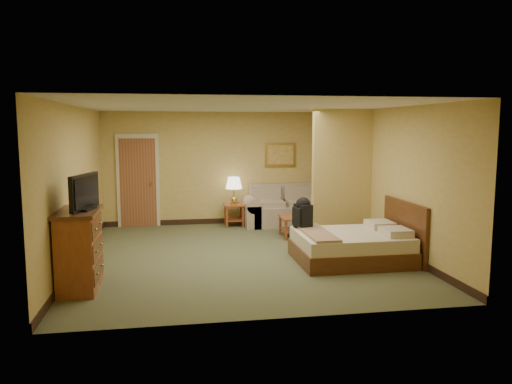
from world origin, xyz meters
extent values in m
plane|color=#4E5235|center=(0.00, 0.00, 0.00)|extent=(6.00, 6.00, 0.00)
plane|color=white|center=(0.00, 0.00, 2.60)|extent=(6.00, 6.00, 0.00)
cube|color=tan|center=(0.00, 3.00, 1.30)|extent=(5.50, 0.02, 2.60)
cube|color=tan|center=(-2.75, 0.00, 1.30)|extent=(0.02, 6.00, 2.60)
cube|color=tan|center=(2.75, 0.00, 1.30)|extent=(0.02, 6.00, 2.60)
cube|color=tan|center=(2.15, 0.93, 1.30)|extent=(1.20, 0.15, 2.60)
cube|color=beige|center=(-1.95, 2.97, 1.05)|extent=(0.94, 0.06, 2.10)
cube|color=brown|center=(-1.95, 2.96, 1.00)|extent=(0.80, 0.04, 2.00)
cylinder|color=#B89743|center=(-1.65, 2.90, 1.00)|extent=(0.04, 0.12, 0.04)
cube|color=black|center=(0.00, 2.99, 0.06)|extent=(5.50, 0.02, 0.12)
cube|color=tan|center=(1.34, 2.52, 0.23)|extent=(1.53, 0.82, 0.46)
cube|color=tan|center=(1.34, 2.88, 0.70)|extent=(1.53, 0.20, 0.48)
cube|color=tan|center=(0.58, 2.52, 0.26)|extent=(0.33, 0.82, 0.51)
cube|color=tan|center=(2.11, 2.52, 0.26)|extent=(0.33, 0.82, 0.51)
cube|color=brown|center=(0.19, 2.65, 0.48)|extent=(0.46, 0.46, 0.04)
cube|color=brown|center=(0.19, 2.65, 0.14)|extent=(0.38, 0.38, 0.03)
cube|color=brown|center=(0.01, 2.47, 0.23)|extent=(0.05, 0.05, 0.46)
cube|color=brown|center=(0.38, 2.47, 0.23)|extent=(0.05, 0.05, 0.46)
cube|color=brown|center=(0.01, 2.83, 0.23)|extent=(0.05, 0.05, 0.46)
cube|color=brown|center=(0.38, 2.83, 0.23)|extent=(0.05, 0.05, 0.46)
cylinder|color=#B89743|center=(0.19, 2.65, 0.52)|extent=(0.19, 0.19, 0.04)
cylinder|color=#B89743|center=(0.19, 2.65, 0.76)|extent=(0.03, 0.03, 0.31)
cone|color=white|center=(0.19, 2.65, 0.99)|extent=(0.38, 0.38, 0.26)
cube|color=brown|center=(1.32, 1.27, 0.41)|extent=(0.68, 0.68, 0.04)
cube|color=brown|center=(1.32, 1.27, 0.14)|extent=(0.58, 0.58, 0.03)
cube|color=brown|center=(1.04, 0.99, 0.20)|extent=(0.05, 0.05, 0.40)
cube|color=brown|center=(1.61, 1.56, 0.20)|extent=(0.05, 0.05, 0.40)
cube|color=#B78E3F|center=(1.34, 2.98, 1.60)|extent=(0.74, 0.03, 0.57)
cube|color=#B17D36|center=(1.34, 2.96, 1.60)|extent=(0.62, 0.02, 0.45)
cube|color=brown|center=(-2.48, -1.47, 0.53)|extent=(0.49, 0.97, 1.06)
cube|color=#4A2511|center=(-2.48, -1.47, 1.09)|extent=(0.55, 1.04, 0.05)
cube|color=black|center=(-2.38, -1.47, 1.13)|extent=(0.29, 0.40, 0.03)
cube|color=black|center=(-2.38, -1.47, 1.37)|extent=(0.27, 0.80, 0.49)
cube|color=#4A2511|center=(1.75, -0.72, 0.14)|extent=(1.82, 1.46, 0.27)
cube|color=beige|center=(1.75, -0.72, 0.38)|extent=(1.77, 1.40, 0.22)
cube|color=#4A2511|center=(2.71, -0.72, 0.50)|extent=(0.06, 1.55, 1.00)
cube|color=beige|center=(2.40, -1.04, 0.55)|extent=(0.41, 0.50, 0.13)
cube|color=beige|center=(2.40, -0.40, 0.55)|extent=(0.41, 0.50, 0.13)
cube|color=#916E4F|center=(1.16, -0.72, 0.51)|extent=(0.41, 1.37, 0.05)
cube|color=black|center=(1.06, -0.21, 0.70)|extent=(0.29, 0.36, 0.42)
sphere|color=black|center=(1.06, -0.21, 0.91)|extent=(0.25, 0.25, 0.25)
camera|label=1|loc=(-1.18, -8.53, 2.25)|focal=35.00mm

